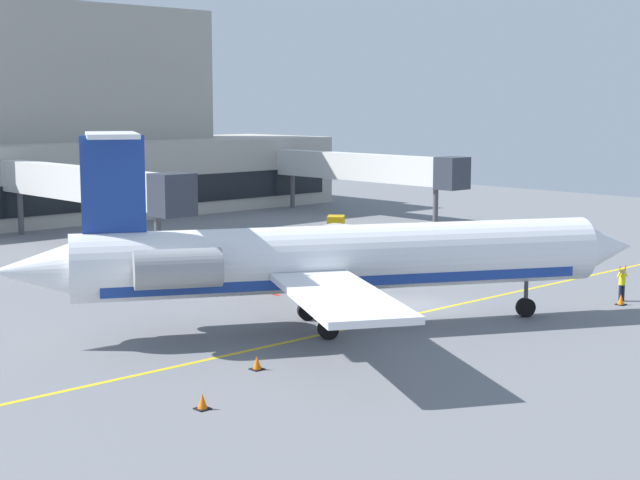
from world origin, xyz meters
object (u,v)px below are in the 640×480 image
baggage_tug (132,276)px  belt_loader (342,244)px  regional_jet (331,259)px  pushback_tractor (328,230)px  marshaller (622,283)px

baggage_tug → belt_loader: belt_loader is taller
regional_jet → baggage_tug: regional_jet is taller
regional_jet → pushback_tractor: regional_jet is taller
pushback_tractor → marshaller: size_ratio=1.87×
regional_jet → pushback_tractor: bearing=46.9°
baggage_tug → belt_loader: 15.70m
pushback_tractor → marshaller: (-3.54, -25.80, 0.04)m
pushback_tractor → belt_loader: size_ratio=1.10×
marshaller → pushback_tractor: bearing=82.2°
baggage_tug → pushback_tractor: 21.75m
regional_jet → baggage_tug: 13.83m
regional_jet → marshaller: bearing=-20.8°
regional_jet → baggage_tug: size_ratio=7.56×
baggage_tug → marshaller: (17.20, -19.24, 0.08)m
pushback_tractor → belt_loader: bearing=-127.2°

